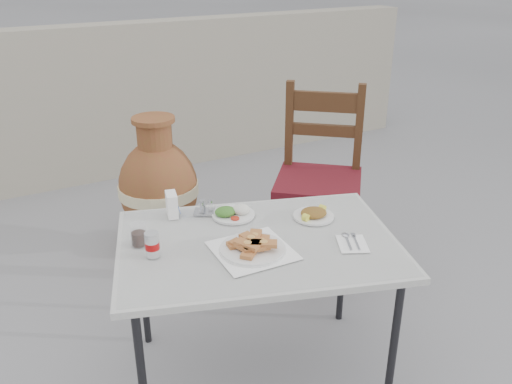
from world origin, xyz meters
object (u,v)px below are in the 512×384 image
pide_plate (252,245)px  salad_chopped_plate (314,214)px  napkin_holder (172,205)px  chair (319,177)px  salad_rice_plate (233,212)px  soda_can (152,244)px  cola_glass (139,236)px  terracotta_urn (159,189)px  cafe_table (258,251)px  condiment_caddy (205,209)px

pide_plate → salad_chopped_plate: 0.38m
napkin_holder → chair: size_ratio=0.10×
salad_rice_plate → soda_can: 0.44m
cola_glass → terracotta_urn: terracotta_urn is taller
salad_chopped_plate → cola_glass: size_ratio=1.99×
napkin_holder → cafe_table: bearing=-46.2°
salad_chopped_plate → cola_glass: bearing=169.8°
condiment_caddy → chair: chair is taller
salad_rice_plate → cola_glass: (-0.43, -0.05, 0.02)m
cafe_table → soda_can: soda_can is taller
chair → terracotta_urn: bearing=-179.1°
cafe_table → terracotta_urn: size_ratio=1.51×
chair → terracotta_urn: (-0.75, 0.60, -0.15)m
salad_rice_plate → soda_can: size_ratio=1.91×
chair → terracotta_urn: chair is taller
soda_can → chair: size_ratio=0.09×
soda_can → terracotta_urn: bearing=70.6°
salad_rice_plate → cafe_table: bearing=-92.5°
chair → cafe_table: bearing=-99.1°
salad_chopped_plate → chair: 0.76m
cola_glass → salad_chopped_plate: bearing=-10.2°
cola_glass → napkin_holder: size_ratio=0.84×
condiment_caddy → terracotta_urn: size_ratio=0.13×
cafe_table → napkin_holder: (-0.22, 0.37, 0.10)m
soda_can → chair: chair is taller
napkin_holder → chair: chair is taller
soda_can → salad_rice_plate: bearing=20.6°
cola_glass → condiment_caddy: cola_glass is taller
pide_plate → cola_glass: size_ratio=3.32×
pide_plate → soda_can: (-0.34, 0.15, 0.02)m
pide_plate → chair: (0.82, 0.72, -0.15)m
cola_glass → terracotta_urn: bearing=67.9°
cafe_table → salad_rice_plate: (0.01, 0.24, 0.06)m
cafe_table → pide_plate: bearing=-133.8°
soda_can → napkin_holder: napkin_holder is taller
napkin_holder → terracotta_urn: bearing=88.9°
cola_glass → condiment_caddy: size_ratio=0.80×
cafe_table → chair: 1.01m
soda_can → cola_glass: size_ratio=1.10×
salad_rice_plate → salad_chopped_plate: (0.30, -0.18, -0.00)m
cafe_table → pide_plate: pide_plate is taller
napkin_holder → salad_rice_plate: bearing=-15.8°
napkin_holder → terracotta_urn: terracotta_urn is taller
soda_can → terracotta_urn: size_ratio=0.12×
pide_plate → salad_chopped_plate: size_ratio=1.67×
salad_chopped_plate → cafe_table: bearing=-168.1°
pide_plate → cola_glass: 0.44m
napkin_holder → cola_glass: bearing=-126.0°
salad_rice_plate → soda_can: bearing=-159.4°
salad_rice_plate → soda_can: (-0.41, -0.15, 0.03)m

